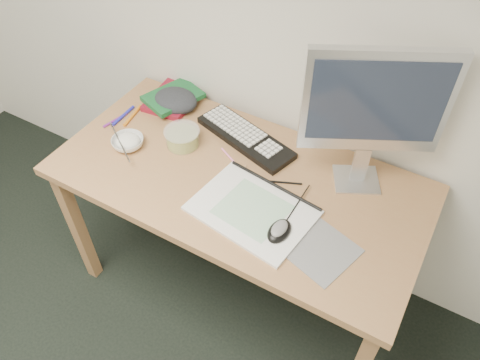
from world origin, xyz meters
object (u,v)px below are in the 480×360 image
(keyboard, at_px, (246,137))
(rice_bowl, at_px, (128,143))
(sketchpad, at_px, (252,210))
(desk, at_px, (238,192))
(monitor, at_px, (375,106))

(keyboard, height_order, rice_bowl, rice_bowl)
(sketchpad, relative_size, rice_bowl, 3.20)
(desk, distance_m, keyboard, 0.23)
(sketchpad, distance_m, rice_bowl, 0.59)
(desk, height_order, keyboard, keyboard)
(sketchpad, height_order, keyboard, keyboard)
(desk, xyz_separation_m, monitor, (0.39, 0.21, 0.42))
(keyboard, xyz_separation_m, rice_bowl, (-0.38, -0.27, 0.01))
(sketchpad, bearing_deg, rice_bowl, -177.06)
(desk, height_order, sketchpad, sketchpad)
(monitor, height_order, rice_bowl, monitor)
(desk, xyz_separation_m, sketchpad, (0.13, -0.12, 0.09))
(desk, distance_m, rice_bowl, 0.48)
(keyboard, distance_m, rice_bowl, 0.47)
(sketchpad, height_order, rice_bowl, rice_bowl)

